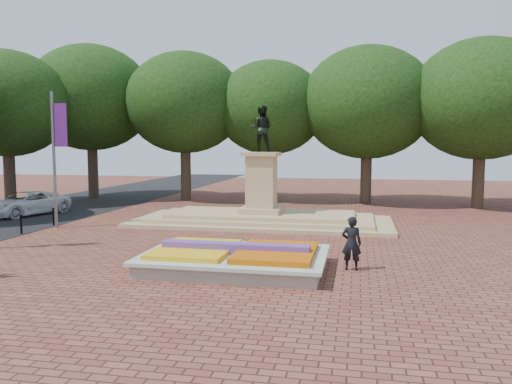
# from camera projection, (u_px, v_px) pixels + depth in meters

# --- Properties ---
(ground) EXTENTS (90.00, 90.00, 0.00)m
(ground) POSITION_uv_depth(u_px,v_px,m) (223.00, 255.00, 19.53)
(ground) COLOR brown
(ground) RESTS_ON ground
(flower_bed) EXTENTS (6.30, 4.30, 0.91)m
(flower_bed) POSITION_uv_depth(u_px,v_px,m) (236.00, 258.00, 17.34)
(flower_bed) COLOR gray
(flower_bed) RESTS_ON ground
(monument) EXTENTS (14.00, 6.00, 6.40)m
(monument) POSITION_uv_depth(u_px,v_px,m) (261.00, 207.00, 27.25)
(monument) COLOR tan
(monument) RESTS_ON ground
(tree_row_back) EXTENTS (44.80, 8.80, 10.43)m
(tree_row_back) POSITION_uv_depth(u_px,v_px,m) (320.00, 112.00, 35.98)
(tree_row_back) COLOR #3D2E21
(tree_row_back) RESTS_ON ground
(van) EXTENTS (3.89, 5.74, 1.46)m
(van) POSITION_uv_depth(u_px,v_px,m) (26.00, 203.00, 30.38)
(van) COLOR white
(van) RESTS_ON ground
(pedestrian) EXTENTS (0.69, 0.46, 1.87)m
(pedestrian) POSITION_uv_depth(u_px,v_px,m) (352.00, 243.00, 17.16)
(pedestrian) COLOR black
(pedestrian) RESTS_ON ground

